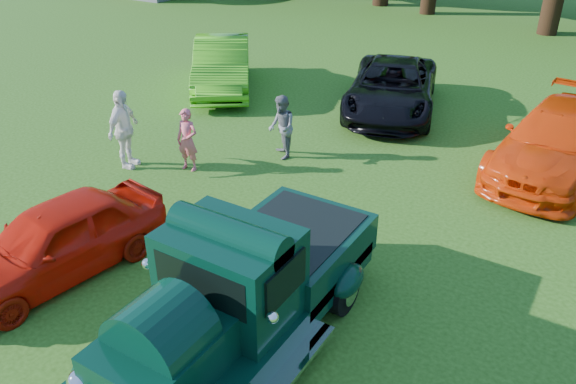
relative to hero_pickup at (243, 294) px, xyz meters
The scene contains 9 objects.
ground 1.07m from the hero_pickup, 114.87° to the left, with size 120.00×120.00×0.00m, color #284A11.
hero_pickup is the anchor object (origin of this frame).
red_convertible 3.72m from the hero_pickup, behind, with size 1.56×3.88×1.32m, color red.
back_car_lime 11.86m from the hero_pickup, 129.13° to the left, with size 1.73×4.97×1.64m, color #40A916.
back_car_black 10.38m from the hero_pickup, 100.91° to the left, with size 2.44×5.30×1.47m, color black.
back_car_orange 8.91m from the hero_pickup, 71.23° to the left, with size 2.16×5.30×1.54m, color red.
spectator_pink 6.01m from the hero_pickup, 138.29° to the left, with size 0.55×0.36×1.50m, color #E65E6C.
spectator_grey 6.48m from the hero_pickup, 117.54° to the left, with size 0.76×0.59×1.57m, color slate.
spectator_white 6.73m from the hero_pickup, 150.23° to the left, with size 1.11×0.46×1.90m, color white.
Camera 1 is at (4.10, -5.53, 5.96)m, focal length 35.00 mm.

